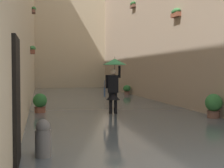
% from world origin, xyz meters
% --- Properties ---
extents(ground_plane, '(66.40, 66.40, 0.00)m').
position_xyz_m(ground_plane, '(0.00, -13.28, 0.00)').
color(ground_plane, slate).
extents(flood_water, '(7.06, 32.56, 0.09)m').
position_xyz_m(flood_water, '(0.00, -13.28, 0.04)').
color(flood_water, '#515B60').
rests_on(flood_water, ground_plane).
extents(building_facade_far, '(9.86, 1.80, 11.18)m').
position_xyz_m(building_facade_far, '(0.00, -27.46, 5.59)').
color(building_facade_far, beige).
rests_on(building_facade_far, ground_plane).
extents(person_wading, '(0.86, 0.86, 2.14)m').
position_xyz_m(person_wading, '(0.11, -8.28, 1.41)').
color(person_wading, black).
rests_on(person_wading, ground_plane).
extents(potted_plant_near_left, '(0.56, 0.56, 0.88)m').
position_xyz_m(potted_plant_near_left, '(-2.87, -6.51, 0.49)').
color(potted_plant_near_left, brown).
rests_on(potted_plant_near_left, ground_plane).
extents(potted_plant_mid_left, '(0.49, 0.49, 0.69)m').
position_xyz_m(potted_plant_mid_left, '(-2.82, -17.53, 0.39)').
color(potted_plant_mid_left, brown).
rests_on(potted_plant_mid_left, ground_plane).
extents(potted_plant_near_right, '(0.52, 0.52, 0.79)m').
position_xyz_m(potted_plant_near_right, '(2.72, -9.16, 0.43)').
color(potted_plant_near_right, brown).
rests_on(potted_plant_near_right, ground_plane).
extents(mooring_bollard, '(0.29, 0.29, 0.77)m').
position_xyz_m(mooring_bollard, '(2.68, -2.61, 0.38)').
color(mooring_bollard, slate).
rests_on(mooring_bollard, ground_plane).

